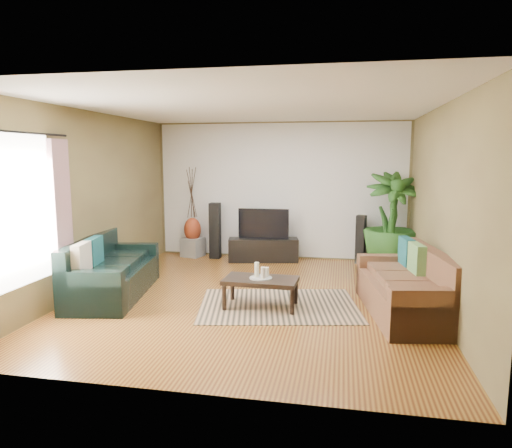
% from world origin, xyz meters
% --- Properties ---
extents(floor, '(5.50, 5.50, 0.00)m').
position_xyz_m(floor, '(0.00, 0.00, 0.00)').
color(floor, olive).
rests_on(floor, ground).
extents(ceiling, '(5.50, 5.50, 0.00)m').
position_xyz_m(ceiling, '(0.00, 0.00, 2.70)').
color(ceiling, white).
rests_on(ceiling, ground).
extents(wall_back, '(5.00, 0.00, 5.00)m').
position_xyz_m(wall_back, '(0.00, 2.75, 1.35)').
color(wall_back, olive).
rests_on(wall_back, ground).
extents(wall_front, '(5.00, 0.00, 5.00)m').
position_xyz_m(wall_front, '(0.00, -2.75, 1.35)').
color(wall_front, olive).
rests_on(wall_front, ground).
extents(wall_left, '(0.00, 5.50, 5.50)m').
position_xyz_m(wall_left, '(-2.50, 0.00, 1.35)').
color(wall_left, olive).
rests_on(wall_left, ground).
extents(wall_right, '(0.00, 5.50, 5.50)m').
position_xyz_m(wall_right, '(2.50, 0.00, 1.35)').
color(wall_right, olive).
rests_on(wall_right, ground).
extents(backwall_panel, '(4.90, 0.00, 4.90)m').
position_xyz_m(backwall_panel, '(0.00, 2.74, 1.35)').
color(backwall_panel, white).
rests_on(backwall_panel, ground).
extents(window_pane, '(0.00, 1.80, 1.80)m').
position_xyz_m(window_pane, '(-2.48, -1.60, 1.40)').
color(window_pane, white).
rests_on(window_pane, ground).
extents(curtain_far, '(0.08, 0.35, 2.20)m').
position_xyz_m(curtain_far, '(-2.43, -0.85, 1.15)').
color(curtain_far, gray).
rests_on(curtain_far, ground).
extents(curtain_rod, '(0.03, 1.90, 0.03)m').
position_xyz_m(curtain_rod, '(-2.43, -1.60, 2.30)').
color(curtain_rod, black).
rests_on(curtain_rod, ground).
extents(sofa_left, '(1.18, 2.12, 0.85)m').
position_xyz_m(sofa_left, '(-2.04, -0.26, 0.42)').
color(sofa_left, black).
rests_on(sofa_left, floor).
extents(sofa_right, '(1.15, 2.01, 0.85)m').
position_xyz_m(sofa_right, '(2.04, -0.33, 0.42)').
color(sofa_right, brown).
rests_on(sofa_right, floor).
extents(area_rug, '(2.37, 1.88, 0.01)m').
position_xyz_m(area_rug, '(0.41, -0.29, 0.01)').
color(area_rug, tan).
rests_on(area_rug, floor).
extents(coffee_table, '(1.01, 0.58, 0.40)m').
position_xyz_m(coffee_table, '(0.18, -0.39, 0.20)').
color(coffee_table, black).
rests_on(coffee_table, floor).
extents(candle_tray, '(0.30, 0.30, 0.01)m').
position_xyz_m(candle_tray, '(0.18, -0.39, 0.41)').
color(candle_tray, '#969591').
rests_on(candle_tray, coffee_table).
extents(candle_tall, '(0.06, 0.06, 0.20)m').
position_xyz_m(candle_tall, '(0.12, -0.36, 0.51)').
color(candle_tall, '#F3EDCD').
rests_on(candle_tall, candle_tray).
extents(candle_mid, '(0.06, 0.06, 0.15)m').
position_xyz_m(candle_mid, '(0.22, -0.43, 0.49)').
color(candle_mid, beige).
rests_on(candle_mid, candle_tray).
extents(candle_short, '(0.06, 0.06, 0.13)m').
position_xyz_m(candle_short, '(0.25, -0.33, 0.48)').
color(candle_short, silver).
rests_on(candle_short, candle_tray).
extents(tv_stand, '(1.39, 0.64, 0.45)m').
position_xyz_m(tv_stand, '(-0.26, 2.33, 0.22)').
color(tv_stand, black).
rests_on(tv_stand, floor).
extents(television, '(0.99, 0.05, 0.58)m').
position_xyz_m(television, '(-0.26, 2.35, 0.74)').
color(television, black).
rests_on(television, tv_stand).
extents(speaker_left, '(0.21, 0.23, 1.11)m').
position_xyz_m(speaker_left, '(-1.26, 2.43, 0.56)').
color(speaker_left, black).
rests_on(speaker_left, floor).
extents(speaker_right, '(0.21, 0.22, 0.93)m').
position_xyz_m(speaker_right, '(1.59, 2.50, 0.46)').
color(speaker_right, black).
rests_on(speaker_right, floor).
extents(potted_plant, '(1.21, 1.21, 1.76)m').
position_xyz_m(potted_plant, '(2.10, 2.23, 0.88)').
color(potted_plant, '#224F1A').
rests_on(potted_plant, floor).
extents(plant_pot, '(0.32, 0.32, 0.25)m').
position_xyz_m(plant_pot, '(2.10, 2.23, 0.13)').
color(plant_pot, black).
rests_on(plant_pot, floor).
extents(pedestal, '(0.47, 0.47, 0.38)m').
position_xyz_m(pedestal, '(-1.76, 2.50, 0.19)').
color(pedestal, '#999996').
rests_on(pedestal, floor).
extents(vase, '(0.35, 0.35, 0.49)m').
position_xyz_m(vase, '(-1.76, 2.50, 0.55)').
color(vase, maroon).
rests_on(vase, pedestal).
extents(side_table, '(0.59, 0.59, 0.50)m').
position_xyz_m(side_table, '(-2.25, 0.22, 0.25)').
color(side_table, '#966131').
rests_on(side_table, floor).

